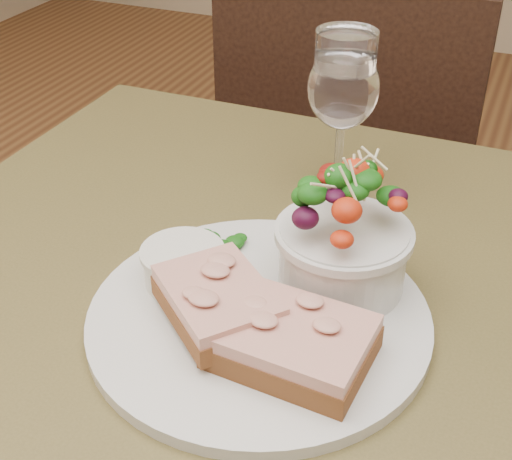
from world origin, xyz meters
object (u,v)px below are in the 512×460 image
at_px(dinner_plate, 259,318).
at_px(wine_glass, 343,92).
at_px(chair_far, 351,261).
at_px(salad_bowl, 344,230).
at_px(cafe_table, 262,381).
at_px(ramekin, 183,264).
at_px(sandwich_front, 292,341).
at_px(sandwich_back, 218,301).

bearing_deg(dinner_plate, wine_glass, 90.93).
distance_m(chair_far, salad_bowl, 0.87).
height_order(cafe_table, ramekin, ramekin).
distance_m(cafe_table, chair_far, 0.80).
relative_size(sandwich_front, salad_bowl, 1.02).
distance_m(sandwich_front, ramekin, 0.14).
relative_size(dinner_plate, ramekin, 4.21).
xyz_separation_m(dinner_plate, sandwich_back, (-0.03, -0.02, 0.03)).
relative_size(chair_far, sandwich_back, 6.68).
xyz_separation_m(chair_far, sandwich_back, (0.07, -0.76, 0.49)).
bearing_deg(wine_glass, chair_far, 100.41).
height_order(cafe_table, dinner_plate, dinner_plate).
bearing_deg(chair_far, wine_glass, 99.61).
bearing_deg(cafe_table, sandwich_back, -109.98).
distance_m(chair_far, dinner_plate, 0.88).
xyz_separation_m(cafe_table, salad_bowl, (0.06, 0.04, 0.17)).
bearing_deg(salad_bowl, wine_glass, 108.19).
height_order(sandwich_front, ramekin, ramekin).
xyz_separation_m(sandwich_back, wine_glass, (0.02, 0.27, 0.09)).
bearing_deg(cafe_table, chair_far, 97.01).
bearing_deg(ramekin, dinner_plate, -10.35).
bearing_deg(chair_far, cafe_table, 96.21).
height_order(cafe_table, salad_bowl, salad_bowl).
xyz_separation_m(sandwich_back, ramekin, (-0.05, 0.04, -0.00)).
bearing_deg(dinner_plate, ramekin, 169.65).
relative_size(cafe_table, salad_bowl, 6.30).
relative_size(dinner_plate, sandwich_front, 2.32).
xyz_separation_m(sandwich_front, salad_bowl, (0.01, 0.11, 0.04)).
distance_m(salad_bowl, wine_glass, 0.19).
bearing_deg(ramekin, sandwich_front, -23.91).
distance_m(sandwich_back, salad_bowl, 0.13).
bearing_deg(chair_far, sandwich_back, 94.29).
distance_m(dinner_plate, sandwich_back, 0.05).
height_order(cafe_table, sandwich_back, sandwich_back).
bearing_deg(ramekin, chair_far, 91.12).
xyz_separation_m(chair_far, sandwich_front, (0.14, -0.78, 0.49)).
distance_m(sandwich_back, ramekin, 0.07).
height_order(salad_bowl, wine_glass, wine_glass).
relative_size(dinner_plate, salad_bowl, 2.37).
xyz_separation_m(cafe_table, wine_glass, (0.00, 0.21, 0.22)).
distance_m(sandwich_back, wine_glass, 0.28).
distance_m(sandwich_front, salad_bowl, 0.12).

